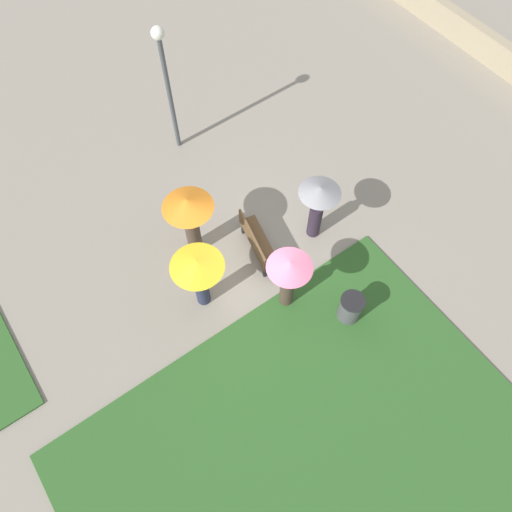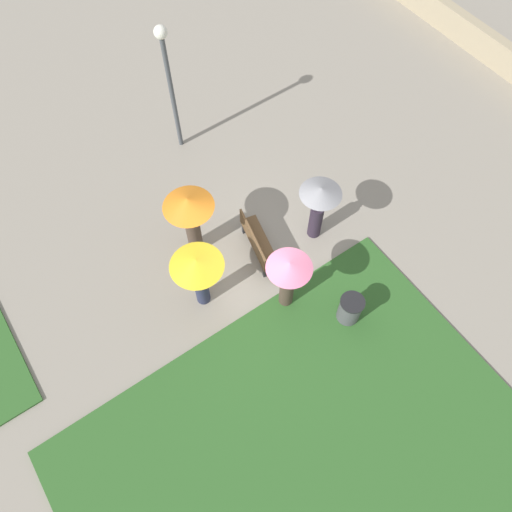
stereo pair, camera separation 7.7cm
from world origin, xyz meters
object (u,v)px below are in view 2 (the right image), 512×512
(lamp_post, at_px, (168,73))
(crowd_person_grey, at_px, (319,203))
(park_bench, at_px, (257,243))
(crowd_person_orange, at_px, (190,212))
(trash_bin, at_px, (350,310))
(crowd_person_yellow, at_px, (198,270))
(crowd_person_pink, at_px, (288,276))

(lamp_post, distance_m, crowd_person_grey, 4.82)
(park_bench, distance_m, crowd_person_orange, 1.84)
(trash_bin, distance_m, crowd_person_grey, 2.54)
(lamp_post, xyz_separation_m, crowd_person_yellow, (-4.50, 2.02, -1.03))
(crowd_person_grey, bearing_deg, crowd_person_yellow, -14.54)
(park_bench, height_order, crowd_person_pink, crowd_person_pink)
(lamp_post, relative_size, crowd_person_yellow, 2.03)
(lamp_post, bearing_deg, crowd_person_orange, 155.94)
(crowd_person_grey, xyz_separation_m, crowd_person_orange, (1.34, 2.65, 0.23))
(trash_bin, relative_size, crowd_person_pink, 0.46)
(trash_bin, bearing_deg, crowd_person_orange, 27.44)
(crowd_person_yellow, bearing_deg, crowd_person_grey, 157.36)
(trash_bin, height_order, crowd_person_yellow, crowd_person_yellow)
(trash_bin, distance_m, crowd_person_pink, 1.70)
(crowd_person_yellow, height_order, crowd_person_grey, crowd_person_yellow)
(lamp_post, bearing_deg, crowd_person_grey, -164.66)
(lamp_post, height_order, trash_bin, lamp_post)
(park_bench, bearing_deg, crowd_person_pink, -175.68)
(crowd_person_pink, bearing_deg, crowd_person_orange, -123.37)
(crowd_person_pink, xyz_separation_m, crowd_person_orange, (2.46, 0.94, 0.22))
(crowd_person_pink, relative_size, crowd_person_grey, 0.99)
(crowd_person_orange, bearing_deg, crowd_person_yellow, 152.02)
(park_bench, relative_size, crowd_person_grey, 0.88)
(park_bench, bearing_deg, crowd_person_orange, 61.31)
(park_bench, distance_m, trash_bin, 2.70)
(crowd_person_yellow, relative_size, crowd_person_orange, 0.92)
(lamp_post, relative_size, trash_bin, 4.48)
(crowd_person_grey, relative_size, crowd_person_orange, 0.92)
(crowd_person_grey, bearing_deg, park_bench, -27.01)
(trash_bin, xyz_separation_m, crowd_person_yellow, (2.28, 2.47, 1.00))
(lamp_post, xyz_separation_m, crowd_person_orange, (-3.17, 1.42, -0.95))
(trash_bin, bearing_deg, crowd_person_grey, -19.17)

